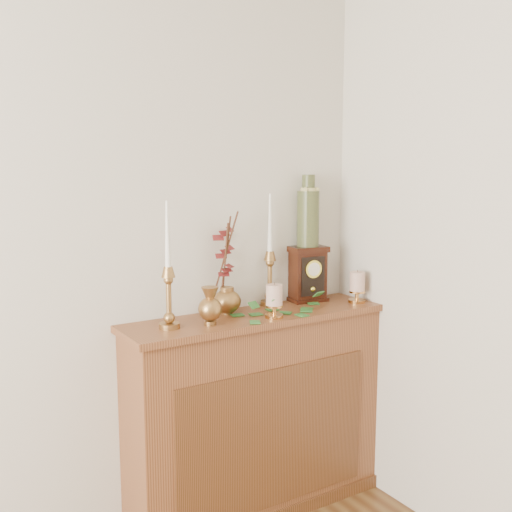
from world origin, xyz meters
TOP-DOWN VIEW (x-y plane):
  - console_shelf at (1.40, 2.10)m, footprint 1.24×0.34m
  - candlestick_left at (0.97, 2.08)m, footprint 0.09×0.09m
  - candlestick_center at (1.54, 2.21)m, footprint 0.09×0.09m
  - bud_vase at (1.13, 2.04)m, footprint 0.10×0.10m
  - ginger_jar at (1.29, 2.20)m, footprint 0.19×0.20m
  - pillar_candle_left at (1.42, 2.00)m, footprint 0.08×0.08m
  - pillar_candle_right at (1.93, 2.03)m, footprint 0.08×0.08m
  - ivy_garland at (1.55, 2.06)m, footprint 0.46×0.20m
  - mantel_clock at (1.75, 2.19)m, footprint 0.19×0.15m
  - ceramic_vase at (1.75, 2.19)m, footprint 0.11×0.11m

SIDE VIEW (x-z plane):
  - console_shelf at x=1.40m, z-range -0.03..0.90m
  - ivy_garland at x=1.55m, z-range 0.90..0.99m
  - bud_vase at x=1.13m, z-range 0.93..1.09m
  - pillar_candle_left at x=1.42m, z-range 0.93..1.09m
  - pillar_candle_right at x=1.93m, z-range 0.93..1.09m
  - mantel_clock at x=1.75m, z-range 0.93..1.20m
  - candlestick_left at x=0.97m, z-range 0.84..1.36m
  - candlestick_center at x=1.54m, z-range 0.84..1.36m
  - ginger_jar at x=1.29m, z-range 0.91..1.37m
  - ceramic_vase at x=1.75m, z-range 1.18..1.52m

